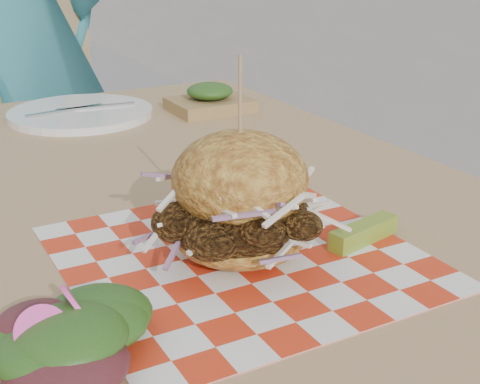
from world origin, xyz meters
The scene contains 8 objects.
patio_table centered at (0.26, 0.07, 0.67)m, with size 0.80×1.20×0.75m.
patio_chair centered at (0.23, 0.97, 0.55)m, with size 0.52×0.53×0.95m.
paper_liner centered at (0.24, -0.17, 0.75)m, with size 0.36×0.36×0.00m, color red.
sandwich centered at (0.24, -0.17, 0.81)m, with size 0.19×0.19×0.21m.
pickle_spear centered at (0.38, -0.21, 0.76)m, with size 0.10×0.02×0.02m, color #89AD32.
side_salad centered at (0.03, -0.27, 0.76)m, with size 0.14×0.14×0.05m.
place_setting centered at (0.26, 0.49, 0.76)m, with size 0.27×0.27×0.02m.
kraft_tray centered at (0.49, 0.41, 0.77)m, with size 0.15×0.12×0.06m.
Camera 1 is at (-0.07, -0.74, 1.07)m, focal length 50.00 mm.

